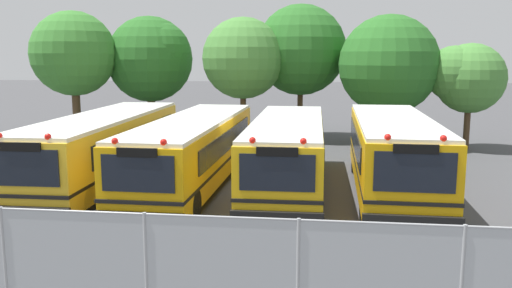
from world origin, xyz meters
TOP-DOWN VIEW (x-y plane):
  - ground_plane at (0.00, 0.00)m, footprint 160.00×160.00m
  - school_bus_0 at (-5.25, -0.08)m, footprint 2.79×11.60m
  - school_bus_1 at (-1.80, -0.18)m, footprint 2.61×11.62m
  - school_bus_2 at (1.63, -0.15)m, footprint 2.62×10.61m
  - school_bus_3 at (5.27, -0.24)m, footprint 2.70×10.24m
  - tree_0 at (-11.09, 9.70)m, footprint 4.70×4.70m
  - tree_1 at (-7.21, 11.91)m, footprint 5.04×5.04m
  - tree_2 at (-1.64, 10.28)m, footprint 4.44×4.44m
  - tree_3 at (1.38, 11.83)m, footprint 5.13×5.13m
  - tree_4 at (6.24, 9.67)m, footprint 5.15×5.15m
  - tree_5 at (9.91, 9.33)m, footprint 3.96×3.53m
  - chainlink_fence at (-0.31, -9.89)m, footprint 16.80×0.07m

SIDE VIEW (x-z plane):
  - ground_plane at x=0.00m, z-range 0.00..0.00m
  - chainlink_fence at x=-0.31m, z-range 0.04..1.99m
  - school_bus_1 at x=-1.80m, z-range 0.07..2.72m
  - school_bus_2 at x=1.63m, z-range 0.07..2.72m
  - school_bus_0 at x=-5.25m, z-range 0.07..2.77m
  - school_bus_3 at x=5.27m, z-range 0.07..2.86m
  - tree_5 at x=9.91m, z-range 1.00..6.40m
  - tree_4 at x=6.24m, z-range 0.80..7.67m
  - tree_2 at x=-1.64m, z-range 1.15..7.99m
  - tree_1 at x=-7.21m, z-range 1.11..8.18m
  - tree_0 at x=-11.09m, z-range 1.24..8.47m
  - tree_3 at x=1.38m, z-range 1.28..8.92m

